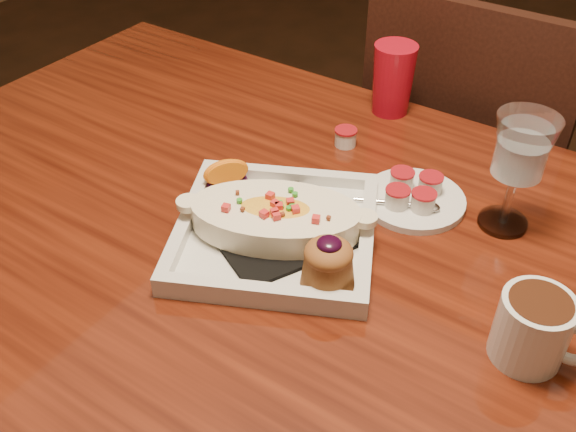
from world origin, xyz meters
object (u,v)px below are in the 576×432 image
Objects in this scene: goblet at (521,153)px; saucer at (412,197)px; plate at (279,226)px; coffee_mug at (535,327)px; table at (313,305)px; red_tumbler at (393,79)px; chair_far at (464,176)px.

saucer is (-0.13, -0.03, -0.11)m from goblet.
coffee_mug reaches higher than plate.
table is at bearing -108.28° from saucer.
coffee_mug is at bearing -1.58° from table.
plate is 0.33m from goblet.
chair_far is at bearing 67.85° from red_tumbler.
coffee_mug reaches higher than table.
chair_far is 0.53m from saucer.
chair_far is 0.39m from red_tumbler.
coffee_mug is 0.24m from goblet.
saucer is at bearing 71.72° from table.
saucer reaches higher than table.
coffee_mug is 0.56m from red_tumbler.
chair_far is at bearing 90.00° from table.
table is at bearing 90.00° from chair_far.
saucer is (0.06, -0.46, 0.26)m from chair_far.
chair_far is 0.76m from coffee_mug.
plate is 0.41m from red_tumbler.
chair_far is at bearing 59.70° from plate.
saucer is 1.21× the size of red_tumbler.
table is 13.18× the size of coffee_mug.
table is 0.14m from plate.
chair_far reaches higher than table.
chair_far is at bearing 113.29° from goblet.
red_tumbler is at bearing 70.13° from plate.
saucer is at bearing 97.19° from chair_far.
red_tumbler reaches higher than saucer.
plate is 0.34m from coffee_mug.
coffee_mug is (0.29, -0.64, 0.29)m from chair_far.
chair_far is at bearing 97.19° from saucer.
red_tumbler is (-0.28, 0.20, -0.06)m from goblet.
table is 0.35m from goblet.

